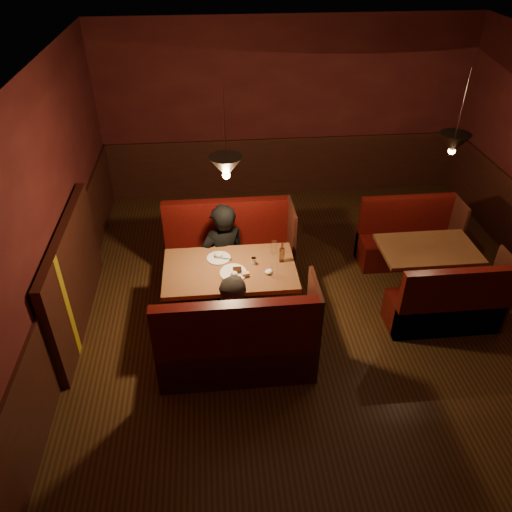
{
  "coord_description": "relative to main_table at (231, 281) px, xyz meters",
  "views": [
    {
      "loc": [
        -1.26,
        -4.37,
        4.16
      ],
      "look_at": [
        -0.82,
        0.19,
        0.95
      ],
      "focal_mm": 35.0,
      "sensor_mm": 36.0,
      "label": 1
    }
  ],
  "objects": [
    {
      "name": "room",
      "position": [
        0.82,
        -0.14,
        0.43
      ],
      "size": [
        6.02,
        7.02,
        2.92
      ],
      "color": "#3A220E",
      "rests_on": "ground"
    },
    {
      "name": "main_table",
      "position": [
        0.0,
        0.0,
        0.0
      ],
      "size": [
        1.5,
        0.91,
        1.05
      ],
      "color": "brown",
      "rests_on": "ground"
    },
    {
      "name": "main_bench_far",
      "position": [
        0.02,
        0.85,
        -0.26
      ],
      "size": [
        1.65,
        0.59,
        1.13
      ],
      "color": "#360603",
      "rests_on": "ground"
    },
    {
      "name": "main_bench_near",
      "position": [
        0.02,
        -0.85,
        -0.26
      ],
      "size": [
        1.65,
        0.59,
        1.13
      ],
      "color": "#360603",
      "rests_on": "ground"
    },
    {
      "name": "second_table",
      "position": [
        2.49,
        0.36,
        -0.12
      ],
      "size": [
        1.2,
        0.77,
        0.68
      ],
      "color": "brown",
      "rests_on": "ground"
    },
    {
      "name": "second_bench_far",
      "position": [
        2.52,
        1.08,
        -0.32
      ],
      "size": [
        1.32,
        0.5,
        0.95
      ],
      "color": "#360603",
      "rests_on": "ground"
    },
    {
      "name": "second_bench_near",
      "position": [
        2.52,
        -0.35,
        -0.32
      ],
      "size": [
        1.32,
        0.5,
        0.95
      ],
      "color": "#360603",
      "rests_on": "ground"
    },
    {
      "name": "diner_a",
      "position": [
        -0.08,
        0.55,
        0.21
      ],
      "size": [
        0.7,
        0.57,
        1.67
      ],
      "primitive_type": "imported",
      "rotation": [
        0.0,
        0.0,
        3.47
      ],
      "color": "black",
      "rests_on": "ground"
    },
    {
      "name": "diner_b",
      "position": [
        0.03,
        -0.62,
        0.1
      ],
      "size": [
        0.73,
        0.59,
        1.44
      ],
      "primitive_type": "imported",
      "rotation": [
        0.0,
        0.0,
        -0.06
      ],
      "color": "#342D28",
      "rests_on": "ground"
    }
  ]
}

